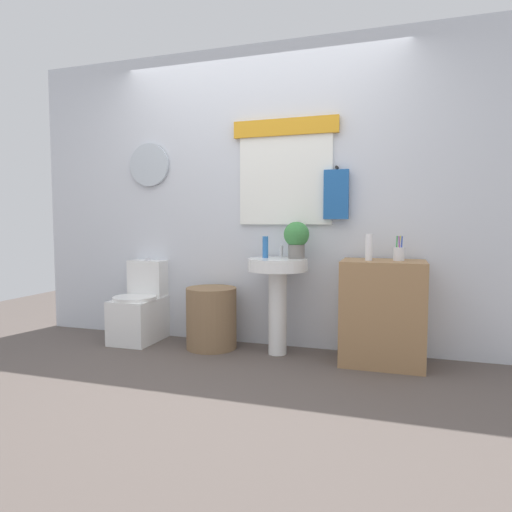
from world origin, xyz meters
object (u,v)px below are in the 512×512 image
Objects in this scene: wooden_cabinet at (383,312)px; toothbrush_cup at (399,253)px; lotion_bottle at (369,247)px; laundry_hamper at (211,318)px; pedestal_sink at (278,284)px; potted_plant at (296,238)px; soap_bottle at (265,247)px; toilet at (141,310)px.

wooden_cabinet is 4.27× the size of toothbrush_cup.
laundry_hamper is at bearing 178.24° from lotion_bottle.
toothbrush_cup reaches higher than laundry_hamper.
toothbrush_cup is at bearing 1.24° from pedestal_sink.
toothbrush_cup reaches higher than wooden_cabinet.
potted_plant is at bearing 174.99° from wooden_cabinet.
pedestal_sink is at bearing -178.76° from toothbrush_cup.
wooden_cabinet is at bearing -169.38° from toothbrush_cup.
pedestal_sink is at bearing 176.80° from lotion_bottle.
lotion_bottle is at bearing -9.84° from potted_plant.
toothbrush_cup is (1.52, 0.02, 0.58)m from laundry_hamper.
laundry_hamper is 2.82× the size of toothbrush_cup.
soap_bottle is (-0.12, 0.05, 0.29)m from pedestal_sink.
wooden_cabinet is (2.13, -0.03, 0.11)m from toilet.
lotion_bottle is 0.23m from toothbrush_cup.
wooden_cabinet is (0.82, 0.00, -0.18)m from pedestal_sink.
wooden_cabinet reaches higher than laundry_hamper.
toilet is 0.94× the size of wooden_cabinet.
laundry_hamper is at bearing -179.24° from toothbrush_cup.
lotion_bottle is (0.72, -0.04, 0.31)m from pedestal_sink.
potted_plant is 0.80m from toothbrush_cup.
wooden_cabinet is 0.89m from potted_plant.
wooden_cabinet is at bearing -3.03° from soap_bottle.
wooden_cabinet is 4.45× the size of soap_bottle.
wooden_cabinet is at bearing 0.00° from pedestal_sink.
pedestal_sink is 0.84m from wooden_cabinet.
pedestal_sink is 4.42× the size of soap_bottle.
toilet is at bearing 179.09° from wooden_cabinet.
toilet is 0.95× the size of pedestal_sink.
laundry_hamper is 0.77m from soap_bottle.
toothbrush_cup is (2.24, -0.01, 0.56)m from toilet.
lotion_bottle reaches higher than toothbrush_cup.
soap_bottle is at bearing 176.97° from wooden_cabinet.
toothbrush_cup is at bearing 10.62° from wooden_cabinet.
toothbrush_cup is (1.05, -0.03, -0.03)m from soap_bottle.
toilet reaches higher than laundry_hamper.
laundry_hamper is (0.72, -0.03, -0.02)m from toilet.
lotion_bottle reaches higher than soap_bottle.
potted_plant is 1.61× the size of toothbrush_cup.
lotion_bottle is at bearing -1.76° from laundry_hamper.
toilet is 1.43× the size of laundry_hamper.
wooden_cabinet is 1.06m from soap_bottle.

